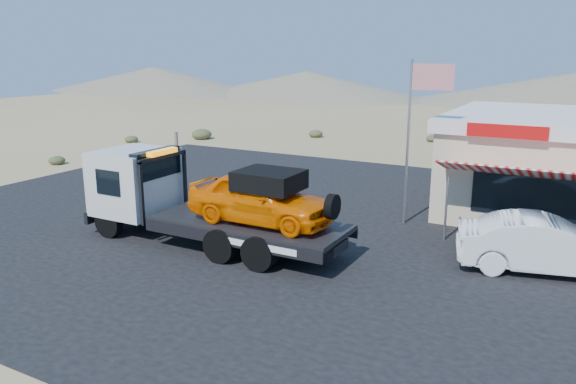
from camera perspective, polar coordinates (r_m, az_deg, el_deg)
name	(u,v)px	position (r m, az deg, el deg)	size (l,w,h in m)	color
ground	(232,238)	(19.59, -5.71, -4.68)	(120.00, 120.00, 0.00)	#967C55
asphalt_lot	(321,223)	(21.12, 3.41, -3.20)	(32.00, 24.00, 0.02)	black
tow_truck	(206,197)	(18.62, -8.35, -0.50)	(9.11, 2.70, 3.05)	black
white_sedan	(546,245)	(17.98, 24.72, -4.90)	(1.73, 4.95, 1.63)	silver
flagpole	(415,124)	(20.68, 12.79, 6.77)	(1.55, 0.10, 6.00)	#99999E
desert_scrub	(137,152)	(35.53, -15.06, 3.99)	(22.26, 33.73, 0.78)	#3C4525
distant_hills	(416,86)	(73.39, 12.85, 10.41)	(126.00, 48.00, 4.20)	#726B59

